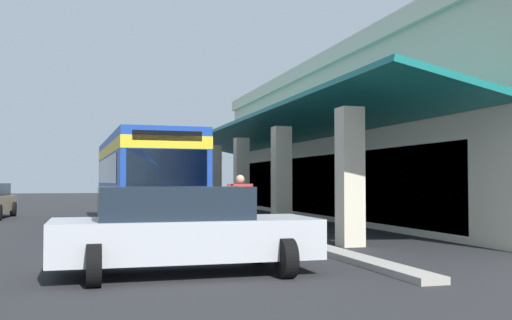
{
  "coord_description": "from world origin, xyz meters",
  "views": [
    {
      "loc": [
        20.54,
        -2.4,
        1.56
      ],
      "look_at": [
        2.81,
        2.64,
        2.23
      ],
      "focal_mm": 41.24,
      "sensor_mm": 36.0,
      "label": 1
    }
  ],
  "objects_px": {
    "transit_bus": "(143,173)",
    "pedestrian": "(240,204)",
    "potted_palm": "(206,193)",
    "parked_sedan_silver": "(182,229)"
  },
  "relations": [
    {
      "from": "pedestrian",
      "to": "transit_bus",
      "type": "bearing_deg",
      "value": -165.36
    },
    {
      "from": "parked_sedan_silver",
      "to": "pedestrian",
      "type": "distance_m",
      "value": 5.26
    },
    {
      "from": "transit_bus",
      "to": "pedestrian",
      "type": "distance_m",
      "value": 7.42
    },
    {
      "from": "pedestrian",
      "to": "potted_palm",
      "type": "xyz_separation_m",
      "value": [
        -17.81,
        2.56,
        -0.1
      ]
    },
    {
      "from": "transit_bus",
      "to": "potted_palm",
      "type": "distance_m",
      "value": 11.6
    },
    {
      "from": "parked_sedan_silver",
      "to": "potted_palm",
      "type": "xyz_separation_m",
      "value": [
        -22.57,
        4.79,
        0.12
      ]
    },
    {
      "from": "parked_sedan_silver",
      "to": "pedestrian",
      "type": "height_order",
      "value": "pedestrian"
    },
    {
      "from": "transit_bus",
      "to": "parked_sedan_silver",
      "type": "bearing_deg",
      "value": -1.75
    },
    {
      "from": "pedestrian",
      "to": "potted_palm",
      "type": "distance_m",
      "value": 17.99
    },
    {
      "from": "transit_bus",
      "to": "pedestrian",
      "type": "bearing_deg",
      "value": 14.64
    }
  ]
}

